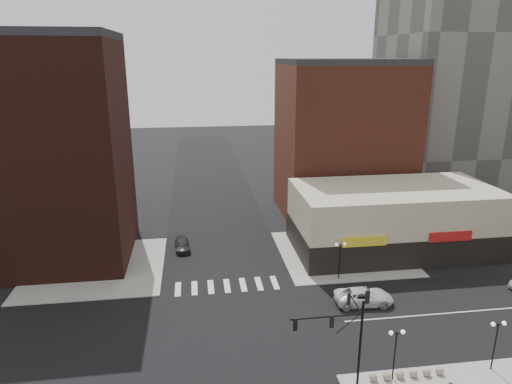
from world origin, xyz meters
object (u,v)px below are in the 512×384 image
object	(u,v)px
street_lamp_se_b	(497,333)
white_suv	(364,297)
dark_sedan_north	(182,245)
street_lamp_se_a	(396,342)
traffic_signal	(347,325)
street_lamp_ne	(340,251)

from	to	relation	value
street_lamp_se_b	white_suv	size ratio (longest dim) A/B	0.74
street_lamp_se_b	dark_sedan_north	distance (m)	35.60
street_lamp_se_a	white_suv	distance (m)	11.22
street_lamp_se_a	street_lamp_se_b	xyz separation A→B (m)	(8.00, 0.00, 0.00)
traffic_signal	white_suv	distance (m)	12.70
street_lamp_se_b	street_lamp_ne	xyz separation A→B (m)	(-7.00, 16.00, 0.00)
traffic_signal	street_lamp_se_a	distance (m)	4.12
traffic_signal	street_lamp_se_a	world-z (taller)	traffic_signal
street_lamp_ne	dark_sedan_north	size ratio (longest dim) A/B	0.95
traffic_signal	street_lamp_se_a	size ratio (longest dim) A/B	1.87
street_lamp_se_a	street_lamp_ne	world-z (taller)	same
street_lamp_se_b	street_lamp_se_a	bearing A→B (deg)	180.00
traffic_signal	white_suv	world-z (taller)	traffic_signal
street_lamp_se_b	white_suv	xyz separation A→B (m)	(-6.18, 10.78, -2.51)
dark_sedan_north	traffic_signal	bearing A→B (deg)	-70.21
street_lamp_se_a	street_lamp_se_b	distance (m)	8.00
street_lamp_se_a	street_lamp_se_b	size ratio (longest dim) A/B	1.00
street_lamp_ne	dark_sedan_north	distance (m)	19.94
street_lamp_ne	white_suv	world-z (taller)	street_lamp_ne
street_lamp_se_a	traffic_signal	bearing A→B (deg)	177.43
street_lamp_ne	dark_sedan_north	world-z (taller)	street_lamp_ne
traffic_signal	street_lamp_se_b	distance (m)	11.88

